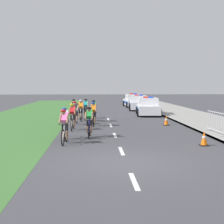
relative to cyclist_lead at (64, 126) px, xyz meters
name	(u,v)px	position (x,y,z in m)	size (l,w,h in m)	color
ground_plane	(126,162)	(2.35, -3.63, -0.79)	(160.00, 160.00, 0.00)	#424247
sidewalk_slab	(196,118)	(9.14, 10.37, -0.73)	(4.39, 60.00, 0.12)	gray
kerb_edge	(169,118)	(7.03, 10.37, -0.72)	(0.16, 60.00, 0.13)	#9E9E99
grass_verge	(22,119)	(-4.08, 10.37, -0.78)	(7.00, 60.00, 0.01)	#3D7033
lane_markings_centre	(115,135)	(2.35, 2.26, -0.78)	(0.14, 17.60, 0.01)	white
cyclist_lead	(64,126)	(0.00, 0.00, 0.00)	(0.44, 1.72, 1.56)	black
cyclist_second	(65,123)	(-0.09, 1.14, 0.00)	(0.42, 1.72, 1.56)	black
cyclist_third	(89,121)	(1.05, 1.66, 0.00)	(0.42, 1.72, 1.56)	black
cyclist_fourth	(73,116)	(0.07, 4.35, 0.00)	(0.43, 1.72, 1.56)	black
cyclist_fifth	(93,114)	(1.25, 6.10, 0.00)	(0.42, 1.72, 1.56)	black
cyclist_sixth	(75,112)	(0.08, 6.96, 0.00)	(0.45, 1.72, 1.56)	black
cyclist_seventh	(81,110)	(0.34, 9.09, 0.00)	(0.44, 1.72, 1.56)	black
cyclist_eighth	(86,108)	(0.65, 10.88, 0.00)	(0.43, 1.72, 1.56)	black
cyclist_ninth	(94,110)	(1.28, 8.59, 0.00)	(0.44, 1.72, 1.56)	black
cyclist_tenth	(74,109)	(-0.24, 10.38, 0.00)	(0.42, 1.72, 1.56)	black
police_car_nearest	(148,107)	(5.90, 13.25, -0.11)	(2.31, 4.55, 1.59)	white
police_car_second	(139,103)	(5.90, 19.18, -0.11)	(2.29, 4.54, 1.59)	white
police_car_third	(133,101)	(5.90, 24.09, -0.11)	(2.14, 4.47, 1.59)	white
crowd_barrier_middle	(217,123)	(7.51, 1.92, -0.14)	(0.59, 2.32, 1.07)	#B7BABF
traffic_cone_near	(204,138)	(5.93, -0.82, -0.48)	(0.36, 0.36, 0.64)	black
traffic_cone_mid	(166,120)	(5.88, 6.20, -0.48)	(0.36, 0.36, 0.64)	black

